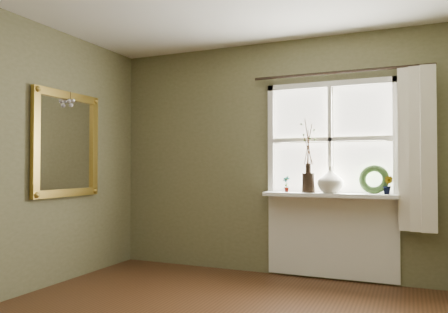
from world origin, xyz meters
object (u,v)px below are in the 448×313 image
dark_jug (308,183)px  wreath (374,183)px  cream_vase (330,180)px  gilt_mirror (67,144)px

dark_jug → wreath: (0.66, 0.04, 0.01)m
dark_jug → cream_vase: cream_vase is taller
gilt_mirror → cream_vase: bearing=22.7°
dark_jug → cream_vase: (0.23, 0.00, 0.03)m
wreath → gilt_mirror: gilt_mirror is taller
dark_jug → gilt_mirror: size_ratio=0.19×
dark_jug → wreath: bearing=3.5°
dark_jug → gilt_mirror: gilt_mirror is taller
cream_vase → gilt_mirror: 2.77m
cream_vase → gilt_mirror: size_ratio=0.25×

